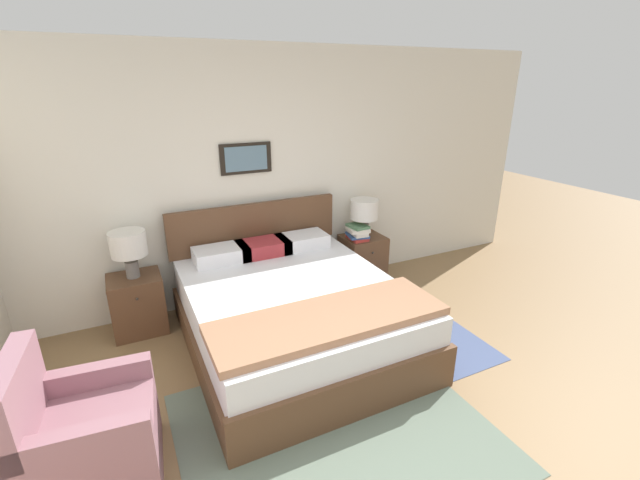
{
  "coord_description": "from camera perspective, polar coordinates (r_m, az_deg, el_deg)",
  "views": [
    {
      "loc": [
        -1.34,
        -1.44,
        2.26
      ],
      "look_at": [
        0.11,
        1.52,
        1.02
      ],
      "focal_mm": 24.0,
      "sensor_mm": 36.0,
      "label": 1
    }
  ],
  "objects": [
    {
      "name": "book_slim_near_top",
      "position": [
        4.83,
        5.03,
        1.47
      ],
      "size": [
        0.25,
        0.28,
        0.04
      ],
      "rotation": [
        0.0,
        0.0,
        -0.16
      ],
      "color": "silver",
      "rests_on": "book_novel_upper"
    },
    {
      "name": "book_thick_bottom",
      "position": [
        4.87,
        4.99,
        0.3
      ],
      "size": [
        0.18,
        0.25,
        0.03
      ],
      "rotation": [
        0.0,
        0.0,
        -0.02
      ],
      "color": "#B7332D",
      "rests_on": "nightstand_by_door"
    },
    {
      "name": "book_novel_upper",
      "position": [
        4.85,
        5.02,
        1.02
      ],
      "size": [
        0.17,
        0.28,
        0.04
      ],
      "rotation": [
        0.0,
        0.0,
        -0.08
      ],
      "color": "silver",
      "rests_on": "book_hardcover_middle"
    },
    {
      "name": "wall_back",
      "position": [
        4.53,
        -8.37,
        8.2
      ],
      "size": [
        7.14,
        0.09,
        2.6
      ],
      "color": "silver",
      "rests_on": "ground_plane"
    },
    {
      "name": "table_lamp_near_window",
      "position": [
        4.19,
        -24.19,
        -0.71
      ],
      "size": [
        0.32,
        0.32,
        0.44
      ],
      "color": "slate",
      "rests_on": "nightstand_near_window"
    },
    {
      "name": "book_paperback_top",
      "position": [
        4.82,
        5.04,
        1.86
      ],
      "size": [
        0.2,
        0.25,
        0.03
      ],
      "rotation": [
        0.0,
        0.0,
        0.09
      ],
      "color": "#4C7551",
      "rests_on": "book_slim_near_top"
    },
    {
      "name": "book_hardcover_middle",
      "position": [
        4.86,
        5.0,
        0.65
      ],
      "size": [
        0.26,
        0.27,
        0.03
      ],
      "rotation": [
        0.0,
        0.0,
        -0.18
      ],
      "color": "#335693",
      "rests_on": "book_thick_bottom"
    },
    {
      "name": "table_lamp_by_door",
      "position": [
        4.87,
        5.91,
        3.87
      ],
      "size": [
        0.32,
        0.32,
        0.44
      ],
      "color": "slate",
      "rests_on": "nightstand_by_door"
    },
    {
      "name": "area_rug_bedside",
      "position": [
        4.34,
        12.38,
        -11.17
      ],
      "size": [
        0.85,
        1.59,
        0.01
      ],
      "color": "#47567F",
      "rests_on": "ground_plane"
    },
    {
      "name": "nightstand_by_door",
      "position": [
        5.06,
        5.68,
        -2.52
      ],
      "size": [
        0.47,
        0.43,
        0.56
      ],
      "color": "brown",
      "rests_on": "ground_plane"
    },
    {
      "name": "armchair",
      "position": [
        3.05,
        -28.87,
        -22.11
      ],
      "size": [
        0.77,
        0.71,
        0.9
      ],
      "rotation": [
        0.0,
        0.0,
        -1.67
      ],
      "color": "#8E606B",
      "rests_on": "ground_plane"
    },
    {
      "name": "area_rug_main",
      "position": [
        3.2,
        2.17,
        -24.15
      ],
      "size": [
        2.03,
        1.76,
        0.01
      ],
      "color": "slate",
      "rests_on": "ground_plane"
    },
    {
      "name": "bed",
      "position": [
        3.86,
        -3.56,
        -9.54
      ],
      "size": [
        1.79,
        2.12,
        1.07
      ],
      "color": "brown",
      "rests_on": "ground_plane"
    },
    {
      "name": "nightstand_near_window",
      "position": [
        4.41,
        -23.12,
        -7.86
      ],
      "size": [
        0.47,
        0.43,
        0.56
      ],
      "color": "brown",
      "rests_on": "ground_plane"
    }
  ]
}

